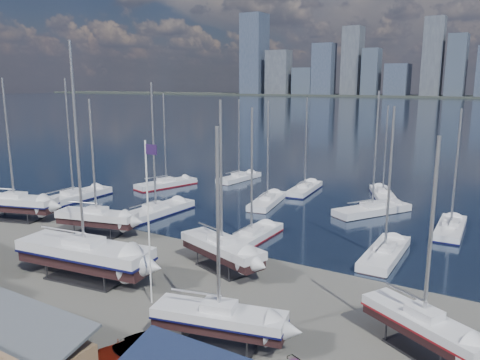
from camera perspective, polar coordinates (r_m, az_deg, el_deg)
The scene contains 21 objects.
ground at distance 38.81m, azimuth -9.41°, elevation -12.74°, with size 1400.00×1400.00×0.00m, color #605E59.
sailboat_cradle_0 at distance 61.53m, azimuth -25.78°, elevation -2.51°, with size 10.70×5.73×16.61m.
sailboat_cradle_2 at distance 52.15m, azimuth -17.07°, elevation -4.37°, with size 9.10×4.50×14.44m.
sailboat_cradle_3 at distance 40.92m, azimuth -18.40°, elevation -8.52°, with size 12.34×4.86×19.15m.
sailboat_cradle_4 at distance 40.84m, azimuth -2.25°, elevation -8.28°, with size 9.25×5.24×14.66m.
sailboat_cradle_5 at distance 29.67m, azimuth -2.58°, elevation -16.47°, with size 8.61×4.17×13.61m.
sailboat_cradle_6 at distance 31.02m, azimuth 21.43°, elevation -16.05°, with size 8.07×5.85×13.15m.
sailboat_moored_0 at distance 68.71m, azimuth -19.62°, elevation -2.17°, with size 3.58×11.73×17.41m.
sailboat_moored_1 at distance 74.40m, azimuth -8.98°, elevation -0.61°, with size 5.60×10.52×15.15m.
sailboat_moored_2 at distance 78.27m, azimuth -0.12°, elevation 0.16°, with size 3.59×9.56×14.10m.
sailboat_moored_3 at distance 58.55m, azimuth -10.20°, elevation -4.00°, with size 3.72×11.42×16.86m.
sailboat_moored_4 at distance 62.88m, azimuth 3.35°, elevation -2.73°, with size 4.34×9.88×14.43m.
sailboat_moored_5 at distance 70.65m, azimuth 7.88°, elevation -1.23°, with size 3.62×10.02×14.66m.
sailboat_moored_6 at distance 48.63m, azimuth 1.41°, elevation -7.08°, with size 2.71×9.57×14.30m.
sailboat_moored_7 at distance 60.55m, azimuth 15.80°, elevation -3.73°, with size 8.03×10.46×15.83m.
sailboat_moored_8 at distance 69.88m, azimuth 16.99°, elevation -1.78°, with size 5.93×9.38×13.61m.
sailboat_moored_9 at distance 46.00m, azimuth 17.23°, elevation -8.72°, with size 2.81×9.74×14.67m.
sailboat_moored_10 at distance 56.23m, azimuth 24.26°, elevation -5.53°, with size 2.90×9.45×14.02m.
car_b at distance 32.73m, azimuth -25.96°, elevation -17.18°, with size 1.64×4.72×1.55m, color gray.
car_c at distance 29.62m, azimuth -13.12°, elevation -19.64°, with size 2.29×4.97×1.38m, color gray.
flagpole at distance 33.92m, azimuth -11.04°, elevation -3.86°, with size 1.07×0.12×12.11m.
Camera 1 is at (23.25, -36.69, 15.93)m, focal length 35.00 mm.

